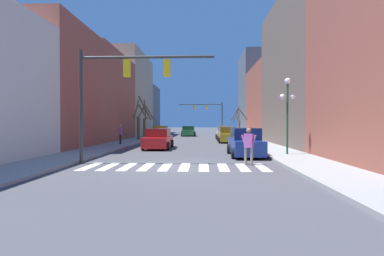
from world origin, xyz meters
TOP-DOWN VIEW (x-y plane):
  - ground_plane at (0.00, 0.00)m, footprint 240.00×240.00m
  - sidewalk_left at (-6.51, 0.00)m, footprint 2.87×90.00m
  - sidewalk_right at (6.51, 0.00)m, footprint 2.87×90.00m
  - building_row_left at (-10.94, 23.66)m, footprint 6.00×56.42m
  - building_row_right at (10.94, 17.76)m, footprint 6.00×48.29m
  - crosswalk_stripes at (0.00, -0.20)m, footprint 8.55×2.60m
  - traffic_signal_near at (-2.81, 0.69)m, footprint 6.78×0.28m
  - traffic_signal_far at (2.41, 40.38)m, footprint 7.91×0.28m
  - street_lamp_right_corner at (6.50, 4.41)m, footprint 0.95×0.36m
  - car_parked_left_far at (-3.97, 23.34)m, footprint 1.97×4.17m
  - car_parked_left_mid at (-2.26, 9.71)m, footprint 2.11×4.89m
  - car_parked_right_mid at (-0.93, 32.41)m, footprint 2.18×4.24m
  - car_parked_right_far at (3.97, 23.77)m, footprint 1.97×4.32m
  - car_parked_left_near at (3.93, 17.64)m, footprint 2.05×4.58m
  - car_driving_away_lane at (3.95, 4.55)m, footprint 2.00×4.72m
  - pedestrian_waiting_at_curb at (3.55, 0.57)m, footprint 0.73×0.45m
  - pedestrian_on_left_sidewalk at (-6.16, 12.65)m, footprint 0.27×0.77m
  - street_tree_right_near at (-6.85, 27.69)m, footprint 2.60×2.72m
  - street_tree_left_far at (6.45, 28.65)m, footprint 2.45×2.27m
  - street_tree_left_mid at (-5.91, 19.98)m, footprint 1.91×2.09m

SIDE VIEW (x-z plane):
  - ground_plane at x=0.00m, z-range 0.00..0.00m
  - crosswalk_stripes at x=0.00m, z-range 0.00..0.01m
  - sidewalk_left at x=-6.51m, z-range 0.00..0.15m
  - sidewalk_right at x=6.51m, z-range 0.00..0.15m
  - car_parked_right_mid at x=-0.93m, z-range -0.05..1.52m
  - car_parked_left_mid at x=-2.26m, z-range -0.05..1.55m
  - car_parked_left_near at x=3.93m, z-range -0.05..1.57m
  - car_parked_left_far at x=-3.97m, z-range -0.06..1.65m
  - car_driving_away_lane at x=3.95m, z-range -0.06..1.69m
  - car_parked_right_far at x=3.97m, z-range -0.07..1.69m
  - pedestrian_waiting_at_curb at x=3.55m, z-range 0.17..1.99m
  - pedestrian_on_left_sidewalk at x=-6.16m, z-range 0.31..2.10m
  - street_tree_left_far at x=6.45m, z-range 0.14..4.49m
  - street_tree_left_mid at x=-5.91m, z-range -0.11..4.95m
  - street_tree_right_near at x=-6.85m, z-range -0.14..5.09m
  - street_lamp_right_corner at x=6.50m, z-range 1.10..5.78m
  - traffic_signal_near at x=-2.81m, z-range 1.31..7.06m
  - traffic_signal_far at x=2.41m, z-range 1.38..7.21m
  - building_row_left at x=-10.94m, z-range -1.21..11.77m
  - building_row_right at x=10.94m, z-range -0.62..13.19m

